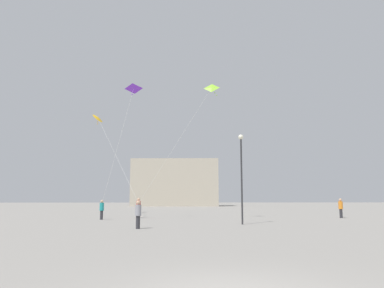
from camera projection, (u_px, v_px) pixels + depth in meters
name	position (u px, v px, depth m)	size (l,w,h in m)	color
person_in_teal	(102.00, 209.00, 31.23)	(0.35, 0.35, 1.62)	#2D2D33
person_in_grey	(138.00, 213.00, 21.88)	(0.35, 0.35, 1.63)	#2D2D33
person_in_orange	(341.00, 207.00, 33.80)	(0.38, 0.38, 1.75)	#2D2D33
person_in_red	(138.00, 207.00, 34.40)	(0.39, 0.39, 1.78)	#2D2D33
kite_amber_diamond	(98.00, 118.00, 42.35)	(6.18, 7.74, 9.99)	yellow
kite_lime_delta	(209.00, 92.00, 32.91)	(7.03, 3.64, 10.34)	#8CD12D
kite_violet_delta	(133.00, 91.00, 32.99)	(3.05, 0.90, 10.31)	purple
building_left_hall	(175.00, 183.00, 86.03)	(19.83, 9.88, 10.48)	#B2A893
lamppost_east	(241.00, 165.00, 26.02)	(0.36, 0.36, 6.19)	#2D2D30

